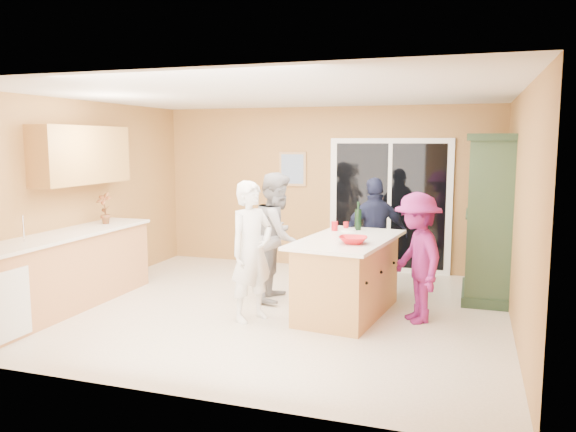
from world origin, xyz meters
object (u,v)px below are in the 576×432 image
(woman_grey, at_px, (278,236))
(kitchen_island, at_px, (347,279))
(woman_white, at_px, (252,251))
(woman_magenta, at_px, (417,258))
(woman_navy, at_px, (375,236))
(green_hutch, at_px, (489,220))

(woman_grey, bearing_deg, kitchen_island, -115.59)
(kitchen_island, bearing_deg, woman_white, -143.47)
(kitchen_island, bearing_deg, woman_magenta, 5.83)
(kitchen_island, relative_size, woman_white, 1.16)
(woman_magenta, bearing_deg, kitchen_island, -119.49)
(kitchen_island, distance_m, woman_white, 1.20)
(woman_navy, bearing_deg, woman_grey, 1.26)
(woman_grey, relative_size, woman_magenta, 1.12)
(woman_grey, bearing_deg, woman_magenta, -107.82)
(green_hutch, bearing_deg, woman_grey, -161.29)
(woman_white, xyz_separation_m, woman_grey, (-0.00, 0.92, 0.02))
(woman_grey, xyz_separation_m, woman_magenta, (1.81, -0.38, -0.09))
(green_hutch, bearing_deg, woman_navy, -172.11)
(kitchen_island, bearing_deg, woman_navy, 89.15)
(kitchen_island, height_order, green_hutch, green_hutch)
(green_hutch, xyz_separation_m, woman_magenta, (-0.79, -1.26, -0.30))
(woman_magenta, bearing_deg, woman_white, -101.40)
(woman_white, distance_m, woman_navy, 1.97)
(woman_magenta, bearing_deg, green_hutch, 120.21)
(green_hutch, distance_m, woman_magenta, 1.52)
(kitchen_island, distance_m, woman_magenta, 0.86)
(kitchen_island, height_order, woman_white, woman_white)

